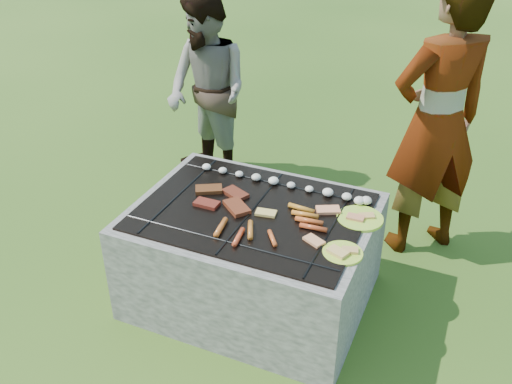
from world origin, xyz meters
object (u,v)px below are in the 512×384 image
at_px(fire_pit, 253,258).
at_px(bystander, 208,92).
at_px(plate_far, 360,218).
at_px(cook, 437,123).
at_px(plate_near, 342,253).

height_order(fire_pit, bystander, bystander).
distance_m(plate_far, bystander, 1.79).
bearing_deg(bystander, fire_pit, -26.37).
relative_size(fire_pit, plate_far, 4.12).
xyz_separation_m(plate_far, cook, (0.25, 0.78, 0.28)).
bearing_deg(plate_near, cook, 77.54).
bearing_deg(bystander, plate_near, -16.50).
height_order(fire_pit, plate_near, plate_near).
bearing_deg(fire_pit, cook, 49.47).
bearing_deg(fire_pit, plate_near, -17.30).
xyz_separation_m(plate_far, plate_near, (-0.00, -0.33, 0.00)).
bearing_deg(cook, plate_far, 30.97).
relative_size(cook, bystander, 1.21).
relative_size(plate_near, cook, 0.14).
bearing_deg(cook, bystander, -49.98).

